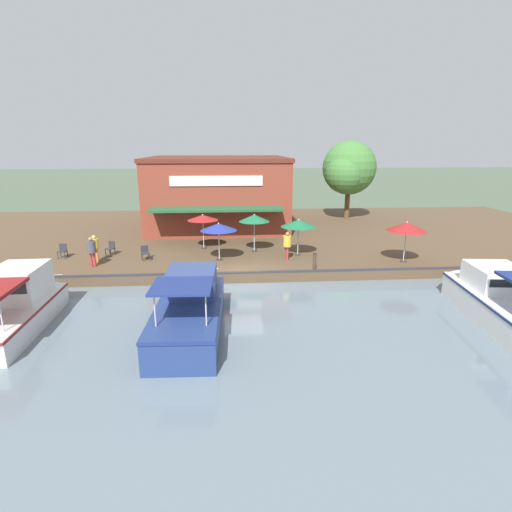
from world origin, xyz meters
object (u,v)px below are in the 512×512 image
object	(u,v)px
cafe_chair_facing_river	(145,252)
person_at_quay_edge	(287,242)
mooring_post	(315,261)
cafe_chair_beside_entrance	(111,247)
patio_umbrella_back_row	(407,227)
person_mid_patio	(91,248)
tree_upstream_bank	(348,169)
motorboat_outer_channel	(192,306)
motorboat_second_along	(498,299)
patio_umbrella_near_quay_edge	(203,218)
waterfront_restaurant	(218,192)
patio_umbrella_by_entrance	(219,227)
patio_umbrella_far_corner	(254,218)
patio_umbrella_mid_patio_left	(299,223)
cafe_chair_far_corner_seat	(63,250)
person_near_entrance	(95,246)
motorboat_far_downstream	(19,304)

from	to	relation	value
cafe_chair_facing_river	person_at_quay_edge	world-z (taller)	person_at_quay_edge
mooring_post	cafe_chair_beside_entrance	bearing A→B (deg)	-108.90
patio_umbrella_back_row	person_mid_patio	size ratio (longest dim) A/B	1.40
tree_upstream_bank	motorboat_outer_channel	bearing A→B (deg)	-31.12
mooring_post	cafe_chair_facing_river	bearing A→B (deg)	-106.28
patio_umbrella_back_row	motorboat_second_along	size ratio (longest dim) A/B	0.29
patio_umbrella_near_quay_edge	motorboat_outer_channel	xyz separation A→B (m)	(10.47, 0.06, -1.76)
cafe_chair_facing_river	motorboat_second_along	bearing A→B (deg)	63.42
waterfront_restaurant	person_at_quay_edge	distance (m)	11.66
person_mid_patio	cafe_chair_beside_entrance	bearing A→B (deg)	172.95
motorboat_outer_channel	person_mid_patio	bearing A→B (deg)	-138.44
patio_umbrella_by_entrance	motorboat_outer_channel	world-z (taller)	patio_umbrella_by_entrance
waterfront_restaurant	patio_umbrella_far_corner	bearing A→B (deg)	15.53
patio_umbrella_far_corner	cafe_chair_beside_entrance	size ratio (longest dim) A/B	2.86
cafe_chair_beside_entrance	person_at_quay_edge	distance (m)	10.94
patio_umbrella_near_quay_edge	motorboat_outer_channel	bearing A→B (deg)	0.32
patio_umbrella_mid_patio_left	person_at_quay_edge	distance (m)	1.61
cafe_chair_far_corner_seat	person_mid_patio	size ratio (longest dim) A/B	0.50
patio_umbrella_by_entrance	patio_umbrella_back_row	world-z (taller)	patio_umbrella_back_row
tree_upstream_bank	person_mid_patio	bearing A→B (deg)	-53.28
mooring_post	patio_umbrella_by_entrance	bearing A→B (deg)	-115.05
patio_umbrella_by_entrance	cafe_chair_beside_entrance	xyz separation A→B (m)	(-1.66, -6.74, -1.52)
patio_umbrella_near_quay_edge	tree_upstream_bank	bearing A→B (deg)	129.01
cafe_chair_beside_entrance	mooring_post	xyz separation A→B (m)	(4.09, 11.93, 0.03)
person_mid_patio	motorboat_second_along	distance (m)	20.26
patio_umbrella_by_entrance	motorboat_second_along	distance (m)	14.39
cafe_chair_facing_river	person_near_entrance	size ratio (longest dim) A/B	0.53
patio_umbrella_back_row	person_at_quay_edge	distance (m)	6.88
motorboat_second_along	tree_upstream_bank	bearing A→B (deg)	-178.52
cafe_chair_facing_river	motorboat_second_along	world-z (taller)	motorboat_second_along
patio_umbrella_by_entrance	cafe_chair_facing_river	bearing A→B (deg)	-94.82
patio_umbrella_by_entrance	motorboat_far_downstream	world-z (taller)	patio_umbrella_by_entrance
patio_umbrella_back_row	person_mid_patio	bearing A→B (deg)	-90.98
patio_umbrella_by_entrance	motorboat_second_along	size ratio (longest dim) A/B	0.27
patio_umbrella_mid_patio_left	cafe_chair_beside_entrance	xyz separation A→B (m)	(-0.88, -11.58, -1.52)
waterfront_restaurant	patio_umbrella_by_entrance	xyz separation A→B (m)	(10.49, 0.19, -0.84)
cafe_chair_facing_river	person_mid_patio	bearing A→B (deg)	-65.46
patio_umbrella_near_quay_edge	motorboat_second_along	distance (m)	16.90
patio_umbrella_by_entrance	motorboat_far_downstream	bearing A→B (deg)	-49.02
person_near_entrance	motorboat_far_downstream	xyz separation A→B (m)	(7.09, -0.91, -0.70)
patio_umbrella_far_corner	patio_umbrella_near_quay_edge	xyz separation A→B (m)	(-0.98, -3.28, -0.10)
patio_umbrella_by_entrance	patio_umbrella_mid_patio_left	world-z (taller)	patio_umbrella_mid_patio_left
cafe_chair_facing_river	patio_umbrella_back_row	bearing A→B (deg)	84.27
patio_umbrella_near_quay_edge	tree_upstream_bank	distance (m)	16.25
waterfront_restaurant	patio_umbrella_back_row	size ratio (longest dim) A/B	4.84
person_mid_patio	person_near_entrance	bearing A→B (deg)	-172.73
patio_umbrella_back_row	cafe_chair_beside_entrance	xyz separation A→B (m)	(-2.81, -17.50, -1.62)
patio_umbrella_far_corner	motorboat_far_downstream	size ratio (longest dim) A/B	0.35
waterfront_restaurant	cafe_chair_facing_river	bearing A→B (deg)	-22.49
patio_umbrella_near_quay_edge	tree_upstream_bank	size ratio (longest dim) A/B	0.33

